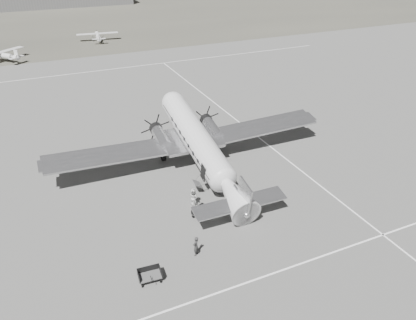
{
  "coord_description": "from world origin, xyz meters",
  "views": [
    {
      "loc": [
        -10.99,
        -31.25,
        20.83
      ],
      "look_at": [
        2.72,
        -0.76,
        2.2
      ],
      "focal_mm": 35.0,
      "sensor_mm": 36.0,
      "label": 1
    }
  ],
  "objects_px": {
    "dc3_airliner": "(200,145)",
    "baggage_cart_far": "(150,276)",
    "light_plane_right": "(98,37)",
    "ground_crew": "(196,246)",
    "ramp_agent": "(194,197)",
    "light_plane_left": "(3,56)",
    "passenger": "(194,197)",
    "baggage_cart_near": "(201,212)"
  },
  "relations": [
    {
      "from": "baggage_cart_near",
      "to": "passenger",
      "type": "height_order",
      "value": "passenger"
    },
    {
      "from": "baggage_cart_near",
      "to": "passenger",
      "type": "bearing_deg",
      "value": 60.57
    },
    {
      "from": "dc3_airliner",
      "to": "baggage_cart_near",
      "type": "xyz_separation_m",
      "value": [
        -2.96,
        -7.05,
        -2.4
      ]
    },
    {
      "from": "dc3_airliner",
      "to": "ground_crew",
      "type": "bearing_deg",
      "value": -113.49
    },
    {
      "from": "light_plane_right",
      "to": "passenger",
      "type": "relative_size",
      "value": 5.45
    },
    {
      "from": "dc3_airliner",
      "to": "baggage_cart_far",
      "type": "xyz_separation_m",
      "value": [
        -9.01,
        -12.35,
        -2.35
      ]
    },
    {
      "from": "dc3_airliner",
      "to": "baggage_cart_near",
      "type": "distance_m",
      "value": 8.01
    },
    {
      "from": "light_plane_left",
      "to": "passenger",
      "type": "bearing_deg",
      "value": -114.89
    },
    {
      "from": "baggage_cart_far",
      "to": "ramp_agent",
      "type": "height_order",
      "value": "ramp_agent"
    },
    {
      "from": "baggage_cart_near",
      "to": "baggage_cart_far",
      "type": "bearing_deg",
      "value": -164.99
    },
    {
      "from": "light_plane_right",
      "to": "ramp_agent",
      "type": "relative_size",
      "value": 5.37
    },
    {
      "from": "baggage_cart_near",
      "to": "ground_crew",
      "type": "relative_size",
      "value": 0.91
    },
    {
      "from": "light_plane_left",
      "to": "ground_crew",
      "type": "distance_m",
      "value": 64.26
    },
    {
      "from": "ramp_agent",
      "to": "passenger",
      "type": "height_order",
      "value": "ramp_agent"
    },
    {
      "from": "ramp_agent",
      "to": "light_plane_left",
      "type": "bearing_deg",
      "value": 4.4
    },
    {
      "from": "light_plane_right",
      "to": "baggage_cart_far",
      "type": "distance_m",
      "value": 74.71
    },
    {
      "from": "light_plane_left",
      "to": "baggage_cart_far",
      "type": "bearing_deg",
      "value": -121.76
    },
    {
      "from": "light_plane_right",
      "to": "ramp_agent",
      "type": "distance_m",
      "value": 67.13
    },
    {
      "from": "dc3_airliner",
      "to": "ramp_agent",
      "type": "height_order",
      "value": "dc3_airliner"
    },
    {
      "from": "light_plane_left",
      "to": "light_plane_right",
      "type": "height_order",
      "value": "light_plane_left"
    },
    {
      "from": "baggage_cart_near",
      "to": "ramp_agent",
      "type": "distance_m",
      "value": 1.72
    },
    {
      "from": "ramp_agent",
      "to": "light_plane_right",
      "type": "bearing_deg",
      "value": -14.05
    },
    {
      "from": "ground_crew",
      "to": "baggage_cart_near",
      "type": "bearing_deg",
      "value": -158.94
    },
    {
      "from": "ramp_agent",
      "to": "passenger",
      "type": "bearing_deg",
      "value": -11.22
    },
    {
      "from": "light_plane_right",
      "to": "ramp_agent",
      "type": "height_order",
      "value": "light_plane_right"
    },
    {
      "from": "light_plane_right",
      "to": "ground_crew",
      "type": "bearing_deg",
      "value": -88.78
    },
    {
      "from": "dc3_airliner",
      "to": "light_plane_left",
      "type": "relative_size",
      "value": 2.99
    },
    {
      "from": "baggage_cart_far",
      "to": "light_plane_left",
      "type": "bearing_deg",
      "value": 102.4
    },
    {
      "from": "light_plane_left",
      "to": "light_plane_right",
      "type": "relative_size",
      "value": 1.09
    },
    {
      "from": "dc3_airliner",
      "to": "ramp_agent",
      "type": "xyz_separation_m",
      "value": [
        -2.86,
        -5.38,
        -1.97
      ]
    },
    {
      "from": "light_plane_left",
      "to": "baggage_cart_far",
      "type": "height_order",
      "value": "light_plane_left"
    },
    {
      "from": "ground_crew",
      "to": "passenger",
      "type": "height_order",
      "value": "passenger"
    },
    {
      "from": "ground_crew",
      "to": "ramp_agent",
      "type": "distance_m",
      "value": 6.27
    },
    {
      "from": "ramp_agent",
      "to": "baggage_cart_far",
      "type": "bearing_deg",
      "value": 128.35
    },
    {
      "from": "baggage_cart_near",
      "to": "light_plane_right",
      "type": "bearing_deg",
      "value": 59.96
    },
    {
      "from": "dc3_airliner",
      "to": "light_plane_right",
      "type": "relative_size",
      "value": 3.26
    },
    {
      "from": "light_plane_right",
      "to": "baggage_cart_far",
      "type": "relative_size",
      "value": 5.46
    },
    {
      "from": "dc3_airliner",
      "to": "passenger",
      "type": "distance_m",
      "value": 6.34
    },
    {
      "from": "light_plane_left",
      "to": "baggage_cart_near",
      "type": "xyz_separation_m",
      "value": [
        14.76,
        -58.82,
        -0.61
      ]
    },
    {
      "from": "light_plane_right",
      "to": "ground_crew",
      "type": "xyz_separation_m",
      "value": [
        -6.8,
        -72.83,
        -0.13
      ]
    },
    {
      "from": "baggage_cart_near",
      "to": "baggage_cart_far",
      "type": "distance_m",
      "value": 8.05
    },
    {
      "from": "light_plane_left",
      "to": "baggage_cart_near",
      "type": "relative_size",
      "value": 6.65
    }
  ]
}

